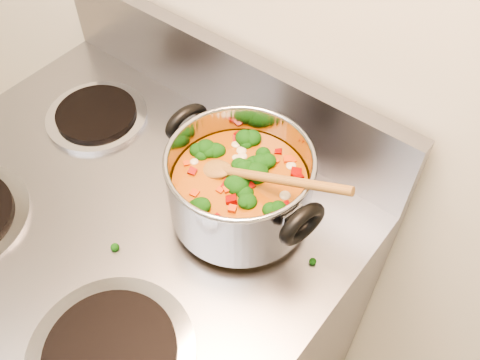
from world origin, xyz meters
name	(u,v)px	position (x,y,z in m)	size (l,w,h in m)	color
electric_range	(143,330)	(0.01, 1.16, 0.47)	(0.76, 0.69, 1.08)	gray
stockpot	(240,187)	(0.18, 1.30, 0.99)	(0.29, 0.22, 0.14)	#9F9FA6
wooden_spoon	(246,174)	(0.19, 1.30, 1.03)	(0.25, 0.07, 0.10)	brown
cooktop_crumbs	(264,207)	(0.20, 1.34, 0.92)	(0.36, 0.15, 0.01)	black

